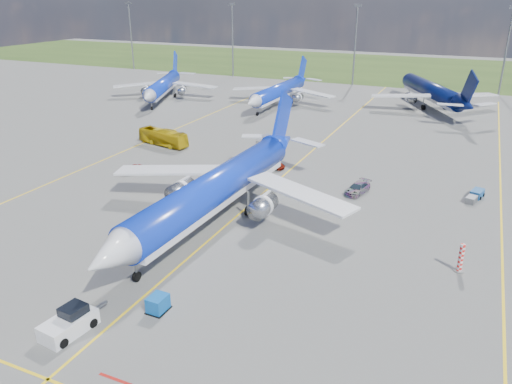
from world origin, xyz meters
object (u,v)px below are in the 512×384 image
at_px(bg_jet_nw, 164,99).
at_px(service_car_c, 358,188).
at_px(service_car_b, 272,164).
at_px(baggage_tug_w, 475,196).
at_px(baggage_tug_c, 265,140).
at_px(warning_post, 461,258).
at_px(main_airliner, 217,220).
at_px(uld_container, 158,304).
at_px(apron_bus, 163,137).
at_px(service_car_a, 132,169).
at_px(pushback_tug, 70,323).
at_px(bg_jet_n, 429,107).
at_px(bg_jet_nnw, 279,105).

xyz_separation_m(bg_jet_nw, service_car_c, (61.27, -44.08, 0.73)).
height_order(service_car_b, baggage_tug_w, service_car_b).
bearing_deg(service_car_c, baggage_tug_c, 154.05).
xyz_separation_m(warning_post, main_airliner, (-27.70, 0.86, -1.50)).
xyz_separation_m(service_car_b, service_car_c, (14.82, -4.96, 0.12)).
bearing_deg(service_car_b, baggage_tug_w, -82.13).
height_order(warning_post, uld_container, warning_post).
relative_size(apron_bus, service_car_a, 2.89).
bearing_deg(service_car_b, service_car_c, -99.52).
distance_m(pushback_tug, baggage_tug_c, 57.72).
bearing_deg(baggage_tug_c, bg_jet_n, 66.25).
xyz_separation_m(apron_bus, service_car_c, (37.65, -8.75, -0.73)).
relative_size(bg_jet_nw, apron_bus, 3.71).
bearing_deg(main_airliner, service_car_a, 155.75).
bearing_deg(service_car_b, pushback_tug, -170.35).
height_order(bg_jet_n, service_car_b, bg_jet_n).
bearing_deg(baggage_tug_w, service_car_c, -148.82).
height_order(pushback_tug, apron_bus, apron_bus).
relative_size(bg_jet_nw, uld_container, 21.56).
bearing_deg(service_car_b, service_car_a, 128.87).
height_order(main_airliner, uld_container, main_airliner).
relative_size(warning_post, apron_bus, 0.29).
xyz_separation_m(main_airliner, service_car_c, (13.59, 15.58, 0.73)).
xyz_separation_m(apron_bus, baggage_tug_w, (52.54, -4.37, -0.97)).
relative_size(bg_jet_n, main_airliner, 0.92).
bearing_deg(uld_container, bg_jet_n, 83.97).
bearing_deg(bg_jet_nw, baggage_tug_w, -48.65).
height_order(warning_post, baggage_tug_c, warning_post).
xyz_separation_m(apron_bus, service_car_b, (22.83, -3.78, -0.85)).
height_order(bg_jet_nw, service_car_c, bg_jet_nw).
relative_size(main_airliner, service_car_c, 9.25).
distance_m(bg_jet_nw, uld_container, 93.88).
bearing_deg(uld_container, service_car_a, 131.62).
distance_m(service_car_c, baggage_tug_w, 15.52).
relative_size(service_car_a, baggage_tug_c, 0.74).
bearing_deg(bg_jet_nw, pushback_tug, -81.79).
distance_m(warning_post, pushback_tug, 36.62).
bearing_deg(bg_jet_n, main_airliner, 50.39).
bearing_deg(bg_jet_nw, baggage_tug_c, -54.55).
bearing_deg(baggage_tug_w, bg_jet_nnw, 150.50).
distance_m(warning_post, baggage_tug_c, 49.34).
bearing_deg(bg_jet_n, baggage_tug_c, 33.74).
distance_m(bg_jet_n, service_car_a, 77.26).
distance_m(bg_jet_nw, pushback_tug, 95.88).
height_order(bg_jet_nnw, apron_bus, bg_jet_nnw).
relative_size(main_airliner, service_car_a, 12.83).
bearing_deg(uld_container, warning_post, 38.19).
bearing_deg(baggage_tug_c, service_car_c, -34.90).
height_order(warning_post, bg_jet_n, bg_jet_n).
relative_size(bg_jet_nw, service_car_b, 8.92).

